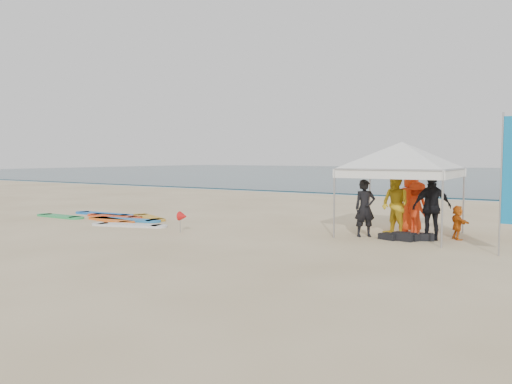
{
  "coord_description": "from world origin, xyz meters",
  "views": [
    {
      "loc": [
        8.84,
        -10.2,
        2.26
      ],
      "look_at": [
        0.74,
        2.6,
        1.2
      ],
      "focal_mm": 35.0,
      "sensor_mm": 36.0,
      "label": 1
    }
  ],
  "objects": [
    {
      "name": "person_black_b",
      "position": [
        5.68,
        3.7,
        0.91
      ],
      "size": [
        1.12,
        0.99,
        1.82
      ],
      "primitive_type": "imported",
      "rotation": [
        0.0,
        0.0,
        3.78
      ],
      "color": "black",
      "rests_on": "ground"
    },
    {
      "name": "person_orange_b",
      "position": [
        4.8,
        4.88,
        0.92
      ],
      "size": [
        0.92,
        0.61,
        1.85
      ],
      "primitive_type": "imported",
      "rotation": [
        0.0,
        0.0,
        3.11
      ],
      "color": "#FF4616",
      "rests_on": "ground"
    },
    {
      "name": "person_orange_a",
      "position": [
        5.12,
        4.35,
        0.78
      ],
      "size": [
        1.12,
        1.11,
        1.55
      ],
      "primitive_type": "imported",
      "rotation": [
        0.0,
        0.0,
        2.37
      ],
      "color": "#F43B15",
      "rests_on": "ground"
    },
    {
      "name": "shoreline_foam",
      "position": [
        0.0,
        18.2,
        0.0
      ],
      "size": [
        160.0,
        1.2,
        0.01
      ],
      "primitive_type": "cube",
      "color": "silver",
      "rests_on": "ground"
    },
    {
      "name": "person_seated",
      "position": [
        6.26,
        4.22,
        0.47
      ],
      "size": [
        0.72,
        0.88,
        0.94
      ],
      "primitive_type": "imported",
      "rotation": [
        0.0,
        0.0,
        2.17
      ],
      "color": "#D66113",
      "rests_on": "ground"
    },
    {
      "name": "surfboard_spread",
      "position": [
        -5.23,
        2.27,
        0.04
      ],
      "size": [
        6.08,
        3.11,
        0.07
      ],
      "color": "gold",
      "rests_on": "ground"
    },
    {
      "name": "canopy_tent",
      "position": [
        4.72,
        4.12,
        2.69
      ],
      "size": [
        4.09,
        4.09,
        3.08
      ],
      "color": "#A5A5A8",
      "rests_on": "ground"
    },
    {
      "name": "gear_pile",
      "position": [
        5.08,
        3.34,
        0.1
      ],
      "size": [
        1.43,
        0.78,
        0.22
      ],
      "color": "black",
      "rests_on": "ground"
    },
    {
      "name": "person_black_a",
      "position": [
        3.92,
        3.35,
        0.82
      ],
      "size": [
        0.71,
        0.68,
        1.63
      ],
      "primitive_type": "imported",
      "rotation": [
        0.0,
        0.0,
        0.68
      ],
      "color": "black",
      "rests_on": "ground"
    },
    {
      "name": "person_yellow",
      "position": [
        4.59,
        4.02,
        0.9
      ],
      "size": [
        1.09,
        1.02,
        1.79
      ],
      "primitive_type": "imported",
      "rotation": [
        0.0,
        0.0,
        -0.52
      ],
      "color": "gold",
      "rests_on": "ground"
    },
    {
      "name": "ocean",
      "position": [
        0.0,
        60.0,
        0.04
      ],
      "size": [
        160.0,
        84.0,
        0.08
      ],
      "primitive_type": "cube",
      "color": "#0C2633",
      "rests_on": "ground"
    },
    {
      "name": "ground",
      "position": [
        0.0,
        0.0,
        0.0
      ],
      "size": [
        120.0,
        120.0,
        0.0
      ],
      "primitive_type": "plane",
      "color": "beige",
      "rests_on": "ground"
    },
    {
      "name": "marker_pennant",
      "position": [
        -0.91,
        1.13,
        0.49
      ],
      "size": [
        0.28,
        0.28,
        0.64
      ],
      "color": "#A5A5A8",
      "rests_on": "ground"
    }
  ]
}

